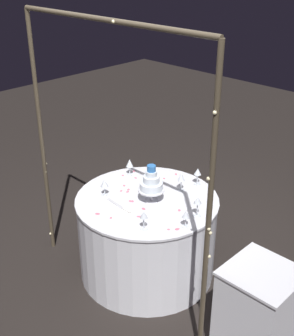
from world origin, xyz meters
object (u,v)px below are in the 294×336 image
object	(u,v)px
wine_glass_0	(181,178)
decorative_arch	(109,135)
tiered_cake	(151,183)
wine_glass_3	(144,216)
main_table	(147,236)
side_table	(257,313)
wine_glass_1	(198,202)
cake_knife	(120,207)
wine_glass_6	(104,184)
wine_glass_4	(198,172)
wine_glass_5	(130,164)
wine_glass_2	(186,215)

from	to	relation	value
wine_glass_0	decorative_arch	bearing A→B (deg)	81.29
tiered_cake	wine_glass_3	xyz separation A→B (m)	(-0.25, 0.34, -0.04)
main_table	side_table	size ratio (longest dim) A/B	1.68
wine_glass_1	cake_knife	distance (m)	0.63
side_table	wine_glass_6	bearing A→B (deg)	3.83
wine_glass_4	wine_glass_5	world-z (taller)	wine_glass_5
wine_glass_0	wine_glass_5	xyz separation A→B (m)	(0.52, 0.11, -0.01)
tiered_cake	main_table	bearing A→B (deg)	-5.38
tiered_cake	wine_glass_4	distance (m)	0.50
wine_glass_1	wine_glass_6	world-z (taller)	wine_glass_1
wine_glass_3	cake_knife	size ratio (longest dim) A/B	0.53
main_table	decorative_arch	bearing A→B (deg)	90.15
wine_glass_5	side_table	bearing A→B (deg)	169.01
wine_glass_3	wine_glass_1	bearing A→B (deg)	-110.83
main_table	wine_glass_2	distance (m)	0.69
tiered_cake	wine_glass_2	bearing A→B (deg)	168.03
main_table	wine_glass_1	bearing A→B (deg)	-170.04
side_table	wine_glass_5	world-z (taller)	wine_glass_5
wine_glass_4	wine_glass_6	bearing A→B (deg)	58.32
wine_glass_1	wine_glass_2	size ratio (longest dim) A/B	1.19
side_table	wine_glass_3	distance (m)	1.03
wine_glass_6	cake_knife	size ratio (longest dim) A/B	0.49
tiered_cake	cake_knife	world-z (taller)	tiered_cake
wine_glass_3	wine_glass_4	size ratio (longest dim) A/B	1.02
wine_glass_0	wine_glass_6	world-z (taller)	wine_glass_0
wine_glass_0	wine_glass_3	distance (m)	0.68
side_table	wine_glass_3	world-z (taller)	wine_glass_3
tiered_cake	wine_glass_5	world-z (taller)	tiered_cake
wine_glass_2	cake_knife	distance (m)	0.58
wine_glass_0	wine_glass_3	world-z (taller)	wine_glass_0
wine_glass_6	tiered_cake	bearing A→B (deg)	-149.32
decorative_arch	wine_glass_1	bearing A→B (deg)	-134.90
decorative_arch	wine_glass_2	size ratio (longest dim) A/B	16.07
wine_glass_1	cake_knife	xyz separation A→B (m)	(0.52, 0.33, -0.12)
decorative_arch	wine_glass_4	xyz separation A→B (m)	(-0.14, -0.87, -0.56)
wine_glass_4	wine_glass_5	distance (m)	0.62
wine_glass_2	wine_glass_3	distance (m)	0.31
wine_glass_1	wine_glass_4	world-z (taller)	wine_glass_1
wine_glass_2	wine_glass_6	distance (m)	0.80
decorative_arch	main_table	distance (m)	1.12
wine_glass_0	wine_glass_1	xyz separation A→B (m)	(-0.36, 0.22, 0.00)
wine_glass_5	wine_glass_6	bearing A→B (deg)	106.89
side_table	wine_glass_4	xyz separation A→B (m)	(1.04, -0.60, 0.50)
wine_glass_5	main_table	bearing A→B (deg)	154.46
side_table	wine_glass_5	distance (m)	1.69
wine_glass_2	wine_glass_5	size ratio (longest dim) A/B	0.89
wine_glass_0	wine_glass_2	world-z (taller)	wine_glass_0
side_table	main_table	bearing A→B (deg)	-5.33
side_table	decorative_arch	bearing A→B (deg)	13.11
wine_glass_0	wine_glass_1	distance (m)	0.42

